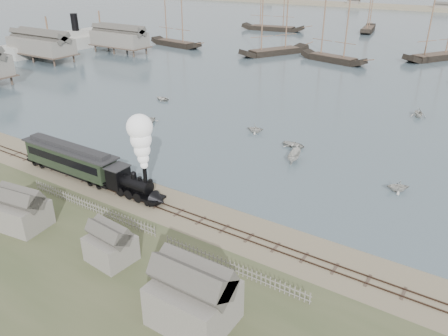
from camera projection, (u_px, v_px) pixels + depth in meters
The scene contains 26 objects.
ground at pixel (176, 200), 50.95m from camera, with size 600.00×600.00×0.00m, color gray.
harbor_water at pixel (434, 29), 179.80m from camera, with size 600.00×336.00×0.06m, color #485C67.
rail_track at pixel (165, 207), 49.41m from camera, with size 120.00×1.80×0.16m.
picket_fence_west at pixel (91, 211), 48.83m from camera, with size 19.00×0.10×1.20m, color slate, non-canonical shape.
picket_fence_east at pixel (233, 273), 39.12m from camera, with size 15.00×0.10×1.20m, color slate, non-canonical shape.
shed_left at pixel (24, 226), 46.00m from camera, with size 5.00×4.00×4.10m, color slate, non-canonical shape.
shed_mid at pixel (112, 259), 40.87m from camera, with size 4.00×3.50×3.60m, color slate, non-canonical shape.
shed_right at pixel (194, 320), 33.95m from camera, with size 6.00×5.00×5.10m, color slate, non-canonical shape.
western_wharf at pixel (46, 49), 116.86m from camera, with size 36.00×56.00×8.00m, color slate, non-canonical shape.
locomotive at pixel (139, 164), 49.14m from camera, with size 8.04×3.00×10.02m.
passenger_coach at pixel (70, 158), 56.12m from camera, with size 15.32×2.96×3.72m.
beached_dinghy at pixel (112, 176), 55.83m from camera, with size 3.91×2.79×0.81m, color beige.
steamship at pixel (76, 31), 138.59m from camera, with size 47.79×7.97×10.45m, color beige, non-canonical shape.
rowboat_0 at pixel (148, 121), 74.66m from camera, with size 3.91×2.80×0.81m, color beige.
rowboat_1 at pixel (255, 128), 70.62m from camera, with size 2.75×2.37×1.45m, color beige.
rowboat_2 at pixel (294, 156), 60.58m from camera, with size 3.72×1.40×1.44m, color beige.
rowboat_3 at pixel (294, 145), 65.29m from camera, with size 3.49×2.49×0.72m, color beige.
rowboat_4 at pixel (398, 186), 52.57m from camera, with size 2.68×2.31×1.41m, color beige.
rowboat_6 at pixel (162, 98), 87.38m from camera, with size 3.32×2.37×0.69m, color beige.
rowboat_7 at pixel (419, 113), 77.65m from camera, with size 3.18×2.74×1.67m, color beige.
schooner_0 at pixel (174, 14), 138.64m from camera, with size 20.01×4.62×20.00m, color black, non-canonical shape.
schooner_1 at pixel (276, 19), 126.01m from camera, with size 22.57×5.21×20.00m, color black, non-canonical shape.
schooner_2 at pixel (336, 24), 116.38m from camera, with size 19.31×4.46×20.00m, color black, non-canonical shape.
schooner_3 at pixel (442, 23), 118.81m from camera, with size 21.39×4.94×20.00m, color black, non-canonical shape.
schooner_6 at pixel (274, 4), 171.17m from camera, with size 25.09×5.79×20.00m, color black, non-canonical shape.
schooner_7 at pixel (371, 5), 167.77m from camera, with size 19.21×4.43×20.00m, color black, non-canonical shape.
Camera 1 is at (28.86, -34.20, 25.28)m, focal length 35.00 mm.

